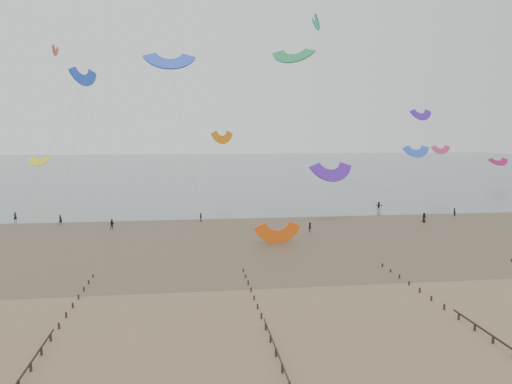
{
  "coord_description": "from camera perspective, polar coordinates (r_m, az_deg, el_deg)",
  "views": [
    {
      "loc": [
        -2.36,
        -47.77,
        17.2
      ],
      "look_at": [
        7.72,
        28.0,
        8.0
      ],
      "focal_mm": 35.0,
      "sensor_mm": 36.0,
      "label": 1
    }
  ],
  "objects": [
    {
      "name": "kitesurfers",
      "position": [
        98.21,
        5.18,
        -2.73
      ],
      "size": [
        88.52,
        23.19,
        1.86
      ],
      "color": "black",
      "rests_on": "ground"
    },
    {
      "name": "kitesurfer_lead",
      "position": [
        100.29,
        -21.45,
        -2.96
      ],
      "size": [
        0.76,
        0.6,
        1.83
      ],
      "primitive_type": "imported",
      "rotation": [
        0.0,
        0.0,
        2.88
      ],
      "color": "black",
      "rests_on": "ground"
    },
    {
      "name": "kites_airborne",
      "position": [
        133.67,
        -10.63,
        8.92
      ],
      "size": [
        252.21,
        114.33,
        44.35
      ],
      "color": "#531EB6",
      "rests_on": "ground"
    },
    {
      "name": "grounded_kite",
      "position": [
        78.29,
        2.49,
        -5.84
      ],
      "size": [
        6.86,
        5.68,
        3.45
      ],
      "primitive_type": null,
      "rotation": [
        1.54,
        0.0,
        0.13
      ],
      "color": "#F7590F",
      "rests_on": "ground"
    },
    {
      "name": "sea_and_shore",
      "position": [
        83.97,
        -8.62,
        -5.03
      ],
      "size": [
        500.0,
        665.0,
        0.03
      ],
      "color": "#475654",
      "rests_on": "ground"
    },
    {
      "name": "ground",
      "position": [
        50.83,
        -4.59,
        -12.94
      ],
      "size": [
        500.0,
        500.0,
        0.0
      ],
      "primitive_type": "plane",
      "color": "brown",
      "rests_on": "ground"
    }
  ]
}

